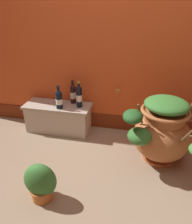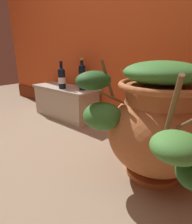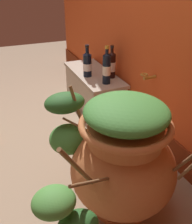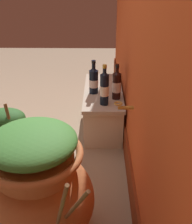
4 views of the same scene
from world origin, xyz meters
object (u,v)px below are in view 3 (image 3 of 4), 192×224
at_px(terracotta_urn, 121,160).
at_px(wine_bottle_middle, 87,63).
at_px(wine_bottle_left, 111,64).
at_px(wine_bottle_right, 106,67).

bearing_deg(terracotta_urn, wine_bottle_middle, 167.30).
distance_m(wine_bottle_left, wine_bottle_middle, 0.23).
height_order(terracotta_urn, wine_bottle_right, terracotta_urn).
relative_size(wine_bottle_middle, wine_bottle_right, 0.89).
xyz_separation_m(wine_bottle_middle, wine_bottle_right, (0.23, 0.09, 0.02)).
bearing_deg(wine_bottle_left, wine_bottle_middle, -120.99).
bearing_deg(wine_bottle_middle, wine_bottle_left, 59.01).
distance_m(terracotta_urn, wine_bottle_right, 1.06).
bearing_deg(wine_bottle_left, wine_bottle_right, -42.63).
distance_m(wine_bottle_middle, wine_bottle_right, 0.25).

